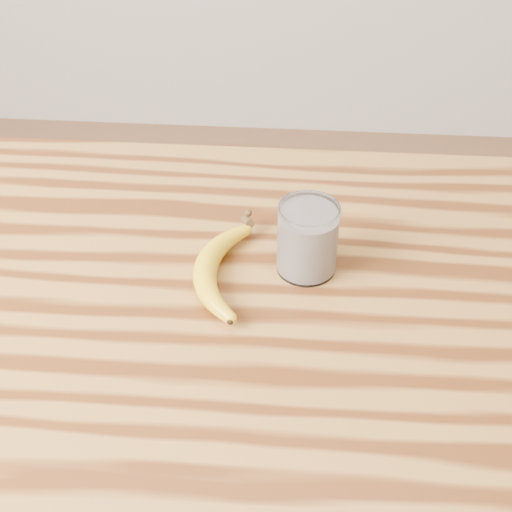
{
  "coord_description": "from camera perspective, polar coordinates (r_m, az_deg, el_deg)",
  "views": [
    {
      "loc": [
        0.1,
        -0.65,
        1.55
      ],
      "look_at": [
        0.05,
        0.08,
        0.93
      ],
      "focal_mm": 50.0,
      "sensor_mm": 36.0,
      "label": 1
    }
  ],
  "objects": [
    {
      "name": "table",
      "position": [
        1.02,
        -3.26,
        -9.49
      ],
      "size": [
        1.2,
        0.8,
        0.9
      ],
      "color": "olive",
      "rests_on": "ground"
    },
    {
      "name": "smoothie_glass",
      "position": [
        0.96,
        4.14,
        1.32
      ],
      "size": [
        0.08,
        0.08,
        0.1
      ],
      "color": "white",
      "rests_on": "table"
    },
    {
      "name": "banana",
      "position": [
        0.96,
        -4.11,
        -1.01
      ],
      "size": [
        0.11,
        0.27,
        0.03
      ],
      "primitive_type": null,
      "rotation": [
        0.0,
        0.0,
        -0.03
      ],
      "color": "gold",
      "rests_on": "table"
    }
  ]
}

